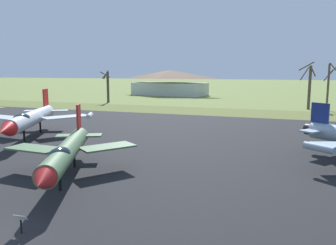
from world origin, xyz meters
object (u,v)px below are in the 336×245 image
object	(u,v)px
info_placard_rear_center	(21,221)
visitor_building	(170,83)
jet_fighter_rear_center	(66,151)
jet_fighter_front_right	(31,118)

from	to	relation	value
info_placard_rear_center	visitor_building	xyz separation A→B (m)	(-23.62, 85.98, 3.15)
jet_fighter_rear_center	info_placard_rear_center	xyz separation A→B (m)	(2.84, -7.22, -1.31)
jet_fighter_front_right	visitor_building	xyz separation A→B (m)	(-8.69, 68.46, 1.54)
jet_fighter_front_right	jet_fighter_rear_center	world-z (taller)	jet_fighter_front_right
jet_fighter_rear_center	visitor_building	size ratio (longest dim) A/B	0.52
jet_fighter_front_right	jet_fighter_rear_center	distance (m)	15.89
jet_fighter_front_right	jet_fighter_rear_center	xyz separation A→B (m)	(12.09, -10.31, -0.30)
jet_fighter_rear_center	visitor_building	distance (m)	81.48
info_placard_rear_center	visitor_building	bearing A→B (deg)	105.36
jet_fighter_front_right	info_placard_rear_center	bearing A→B (deg)	-49.57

